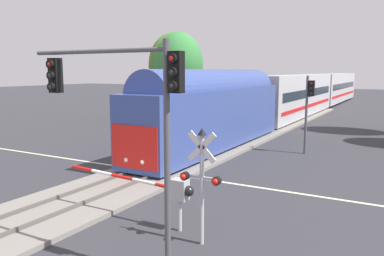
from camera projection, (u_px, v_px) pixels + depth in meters
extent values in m
plane|color=#333338|center=(157.00, 172.00, 21.16)|extent=(220.00, 220.00, 0.00)
cube|color=beige|center=(157.00, 172.00, 21.16)|extent=(44.00, 0.20, 0.01)
cube|color=gray|center=(157.00, 170.00, 21.15)|extent=(4.40, 80.00, 0.18)
cube|color=#56514C|center=(146.00, 166.00, 21.47)|extent=(0.10, 80.00, 0.14)
cube|color=#56514C|center=(168.00, 169.00, 20.78)|extent=(0.10, 80.00, 0.14)
cube|color=#384C93|center=(214.00, 117.00, 26.79)|extent=(3.00, 17.58, 3.90)
cube|color=red|center=(134.00, 147.00, 19.28)|extent=(2.76, 0.08, 2.15)
cylinder|color=#384C93|center=(214.00, 90.00, 26.53)|extent=(2.76, 15.82, 2.76)
sphere|color=#F4F2CC|center=(126.00, 160.00, 19.61)|extent=(0.24, 0.24, 0.24)
sphere|color=#F4F2CC|center=(143.00, 162.00, 19.12)|extent=(0.24, 0.24, 0.24)
cube|color=silver|center=(297.00, 95.00, 45.45)|extent=(3.00, 24.00, 4.60)
cube|color=black|center=(310.00, 93.00, 44.67)|extent=(0.04, 21.60, 0.90)
cube|color=red|center=(310.00, 106.00, 44.87)|extent=(0.04, 22.08, 0.36)
cube|color=silver|center=(335.00, 87.00, 66.92)|extent=(3.00, 24.00, 4.60)
cube|color=black|center=(345.00, 86.00, 66.15)|extent=(0.04, 21.60, 0.90)
cube|color=red|center=(344.00, 94.00, 66.35)|extent=(0.04, 22.08, 0.36)
cylinder|color=#B7B7BC|center=(180.00, 215.00, 13.34)|extent=(0.14, 0.14, 1.10)
cube|color=#B7B7BC|center=(180.00, 190.00, 13.21)|extent=(0.56, 0.40, 0.70)
sphere|color=black|center=(189.00, 191.00, 13.04)|extent=(0.36, 0.36, 0.36)
cylinder|color=red|center=(167.00, 187.00, 13.44)|extent=(0.98, 0.12, 0.16)
cylinder|color=white|center=(144.00, 182.00, 13.91)|extent=(0.98, 0.12, 0.16)
cylinder|color=red|center=(122.00, 177.00, 14.38)|extent=(0.98, 0.12, 0.16)
cylinder|color=white|center=(102.00, 173.00, 14.85)|extent=(0.98, 0.12, 0.16)
cylinder|color=red|center=(83.00, 168.00, 15.31)|extent=(0.98, 0.12, 0.16)
sphere|color=red|center=(74.00, 166.00, 15.55)|extent=(0.14, 0.14, 0.14)
cylinder|color=#B2B2B7|center=(202.00, 191.00, 12.15)|extent=(0.14, 0.14, 3.46)
cube|color=white|center=(202.00, 147.00, 11.93)|extent=(0.98, 0.05, 0.98)
cube|color=white|center=(202.00, 147.00, 11.93)|extent=(0.98, 0.05, 0.98)
cube|color=#B2B2B7|center=(202.00, 178.00, 12.09)|extent=(1.10, 0.08, 0.08)
cylinder|color=black|center=(185.00, 176.00, 12.27)|extent=(0.26, 0.18, 0.26)
cylinder|color=black|center=(217.00, 181.00, 11.74)|extent=(0.26, 0.18, 0.26)
sphere|color=red|center=(183.00, 177.00, 12.18)|extent=(0.20, 0.20, 0.20)
sphere|color=red|center=(215.00, 182.00, 11.65)|extent=(0.20, 0.20, 0.20)
cone|color=black|center=(202.00, 132.00, 11.88)|extent=(0.28, 0.28, 0.22)
cylinder|color=#B7B7BC|center=(146.00, 138.00, 28.83)|extent=(0.14, 0.14, 1.10)
cube|color=#B7B7BC|center=(146.00, 125.00, 28.70)|extent=(0.56, 0.40, 0.70)
sphere|color=black|center=(142.00, 125.00, 28.87)|extent=(0.36, 0.36, 0.36)
cylinder|color=red|center=(152.00, 126.00, 28.42)|extent=(1.13, 0.12, 0.16)
cylinder|color=white|center=(165.00, 126.00, 27.87)|extent=(1.13, 0.12, 0.16)
cylinder|color=red|center=(179.00, 127.00, 27.32)|extent=(1.13, 0.12, 0.16)
cylinder|color=white|center=(193.00, 127.00, 26.77)|extent=(1.13, 0.12, 0.16)
cylinder|color=red|center=(208.00, 128.00, 26.22)|extent=(1.13, 0.12, 0.16)
sphere|color=red|center=(215.00, 128.00, 25.94)|extent=(0.14, 0.14, 0.14)
cylinder|color=#4C4C51|center=(306.00, 115.00, 25.53)|extent=(0.16, 0.16, 5.08)
cube|color=black|center=(312.00, 88.00, 25.15)|extent=(0.34, 0.26, 1.00)
sphere|color=red|center=(311.00, 83.00, 24.97)|extent=(0.20, 0.20, 0.20)
cylinder|color=black|center=(311.00, 83.00, 24.94)|extent=(0.24, 0.10, 0.24)
sphere|color=#262626|center=(311.00, 88.00, 25.02)|extent=(0.20, 0.20, 0.20)
cylinder|color=black|center=(311.00, 88.00, 24.99)|extent=(0.24, 0.10, 0.24)
sphere|color=#262626|center=(311.00, 93.00, 25.06)|extent=(0.20, 0.20, 0.20)
cylinder|color=black|center=(311.00, 93.00, 25.04)|extent=(0.24, 0.10, 0.24)
cylinder|color=#4C4C51|center=(167.00, 164.00, 9.89)|extent=(0.16, 0.16, 6.16)
cube|color=black|center=(176.00, 72.00, 9.43)|extent=(0.34, 0.26, 1.00)
sphere|color=red|center=(173.00, 59.00, 9.25)|extent=(0.20, 0.20, 0.20)
cylinder|color=black|center=(172.00, 58.00, 9.23)|extent=(0.24, 0.10, 0.24)
sphere|color=#262626|center=(173.00, 72.00, 9.30)|extent=(0.20, 0.20, 0.20)
cylinder|color=black|center=(172.00, 72.00, 9.27)|extent=(0.24, 0.10, 0.24)
sphere|color=#262626|center=(173.00, 86.00, 9.34)|extent=(0.20, 0.20, 0.20)
cylinder|color=black|center=(172.00, 86.00, 9.32)|extent=(0.24, 0.10, 0.24)
cylinder|color=#4C4C51|center=(96.00, 51.00, 10.58)|extent=(4.51, 0.12, 0.12)
cube|color=black|center=(56.00, 75.00, 11.44)|extent=(0.34, 0.26, 1.00)
sphere|color=red|center=(51.00, 64.00, 11.26)|extent=(0.20, 0.20, 0.20)
cylinder|color=black|center=(50.00, 64.00, 11.24)|extent=(0.24, 0.10, 0.24)
sphere|color=#262626|center=(51.00, 76.00, 11.31)|extent=(0.20, 0.20, 0.20)
cylinder|color=black|center=(51.00, 76.00, 11.28)|extent=(0.24, 0.10, 0.24)
sphere|color=#262626|center=(52.00, 87.00, 11.35)|extent=(0.20, 0.20, 0.20)
cylinder|color=black|center=(51.00, 87.00, 11.33)|extent=(0.24, 0.10, 0.24)
cylinder|color=#4C3828|center=(174.00, 104.00, 46.21)|extent=(0.41, 0.41, 3.13)
ellipsoid|color=#4C7A2D|center=(174.00, 66.00, 45.57)|extent=(5.84, 5.84, 7.61)
cylinder|color=brown|center=(179.00, 105.00, 42.79)|extent=(0.39, 0.39, 3.37)
ellipsoid|color=#38843D|center=(179.00, 65.00, 42.17)|extent=(5.23, 5.23, 7.00)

